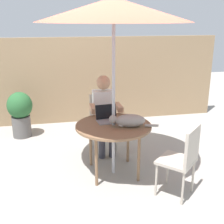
{
  "coord_description": "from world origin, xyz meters",
  "views": [
    {
      "loc": [
        -0.75,
        -3.61,
        2.1
      ],
      "look_at": [
        0.0,
        0.1,
        0.87
      ],
      "focal_mm": 46.9,
      "sensor_mm": 36.0,
      "label": 1
    }
  ],
  "objects_px": {
    "chair_occupied": "(103,117)",
    "cat": "(128,121)",
    "person_seated": "(104,110)",
    "chair_empty": "(183,156)",
    "patio_umbrella": "(114,10)",
    "laptop": "(107,116)",
    "patio_table": "(113,129)",
    "potted_plant_near_fence": "(20,112)"
  },
  "relations": [
    {
      "from": "patio_umbrella",
      "to": "potted_plant_near_fence",
      "type": "bearing_deg",
      "value": 130.06
    },
    {
      "from": "chair_empty",
      "to": "person_seated",
      "type": "distance_m",
      "value": 1.6
    },
    {
      "from": "chair_empty",
      "to": "laptop",
      "type": "xyz_separation_m",
      "value": [
        -0.75,
        0.91,
        0.25
      ]
    },
    {
      "from": "cat",
      "to": "potted_plant_near_fence",
      "type": "relative_size",
      "value": 0.76
    },
    {
      "from": "chair_occupied",
      "to": "cat",
      "type": "distance_m",
      "value": 1.03
    },
    {
      "from": "laptop",
      "to": "patio_table",
      "type": "bearing_deg",
      "value": -74.25
    },
    {
      "from": "patio_table",
      "to": "laptop",
      "type": "distance_m",
      "value": 0.23
    },
    {
      "from": "patio_table",
      "to": "laptop",
      "type": "relative_size",
      "value": 3.15
    },
    {
      "from": "patio_umbrella",
      "to": "chair_occupied",
      "type": "bearing_deg",
      "value": 90.0
    },
    {
      "from": "potted_plant_near_fence",
      "to": "cat",
      "type": "bearing_deg",
      "value": -48.24
    },
    {
      "from": "patio_table",
      "to": "cat",
      "type": "bearing_deg",
      "value": -30.28
    },
    {
      "from": "person_seated",
      "to": "chair_empty",
      "type": "bearing_deg",
      "value": -64.07
    },
    {
      "from": "patio_table",
      "to": "cat",
      "type": "distance_m",
      "value": 0.25
    },
    {
      "from": "patio_umbrella",
      "to": "person_seated",
      "type": "distance_m",
      "value": 1.64
    },
    {
      "from": "chair_empty",
      "to": "patio_table",
      "type": "bearing_deg",
      "value": 134.03
    },
    {
      "from": "patio_table",
      "to": "chair_occupied",
      "type": "distance_m",
      "value": 0.88
    },
    {
      "from": "patio_table",
      "to": "laptop",
      "type": "bearing_deg",
      "value": 105.75
    },
    {
      "from": "patio_umbrella",
      "to": "laptop",
      "type": "height_order",
      "value": "patio_umbrella"
    },
    {
      "from": "chair_empty",
      "to": "person_seated",
      "type": "bearing_deg",
      "value": 115.93
    },
    {
      "from": "patio_umbrella",
      "to": "laptop",
      "type": "xyz_separation_m",
      "value": [
        -0.05,
        0.19,
        -1.4
      ]
    },
    {
      "from": "chair_empty",
      "to": "cat",
      "type": "relative_size",
      "value": 1.42
    },
    {
      "from": "laptop",
      "to": "person_seated",
      "type": "bearing_deg",
      "value": 84.1
    },
    {
      "from": "patio_umbrella",
      "to": "chair_empty",
      "type": "bearing_deg",
      "value": -45.97
    },
    {
      "from": "chair_empty",
      "to": "potted_plant_near_fence",
      "type": "distance_m",
      "value": 3.15
    },
    {
      "from": "chair_occupied",
      "to": "chair_empty",
      "type": "xyz_separation_m",
      "value": [
        0.7,
        -1.59,
        0.0
      ]
    },
    {
      "from": "patio_table",
      "to": "patio_umbrella",
      "type": "relative_size",
      "value": 0.44
    },
    {
      "from": "patio_umbrella",
      "to": "person_seated",
      "type": "relative_size",
      "value": 1.87
    },
    {
      "from": "chair_occupied",
      "to": "cat",
      "type": "bearing_deg",
      "value": -79.61
    },
    {
      "from": "chair_occupied",
      "to": "laptop",
      "type": "xyz_separation_m",
      "value": [
        -0.05,
        -0.68,
        0.25
      ]
    },
    {
      "from": "patio_table",
      "to": "potted_plant_near_fence",
      "type": "relative_size",
      "value": 1.23
    },
    {
      "from": "patio_table",
      "to": "person_seated",
      "type": "height_order",
      "value": "person_seated"
    },
    {
      "from": "cat",
      "to": "potted_plant_near_fence",
      "type": "height_order",
      "value": "cat"
    },
    {
      "from": "chair_empty",
      "to": "potted_plant_near_fence",
      "type": "xyz_separation_m",
      "value": [
        -2.08,
        2.36,
        -0.07
      ]
    },
    {
      "from": "laptop",
      "to": "cat",
      "type": "relative_size",
      "value": 0.51
    },
    {
      "from": "person_seated",
      "to": "laptop",
      "type": "distance_m",
      "value": 0.53
    },
    {
      "from": "chair_occupied",
      "to": "chair_empty",
      "type": "bearing_deg",
      "value": -66.36
    },
    {
      "from": "patio_table",
      "to": "chair_occupied",
      "type": "relative_size",
      "value": 1.13
    },
    {
      "from": "patio_table",
      "to": "potted_plant_near_fence",
      "type": "xyz_separation_m",
      "value": [
        -1.38,
        1.64,
        -0.19
      ]
    },
    {
      "from": "patio_umbrella",
      "to": "potted_plant_near_fence",
      "type": "height_order",
      "value": "patio_umbrella"
    },
    {
      "from": "patio_umbrella",
      "to": "chair_occupied",
      "type": "height_order",
      "value": "patio_umbrella"
    },
    {
      "from": "chair_empty",
      "to": "potted_plant_near_fence",
      "type": "height_order",
      "value": "chair_empty"
    },
    {
      "from": "patio_umbrella",
      "to": "laptop",
      "type": "bearing_deg",
      "value": 105.75
    }
  ]
}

